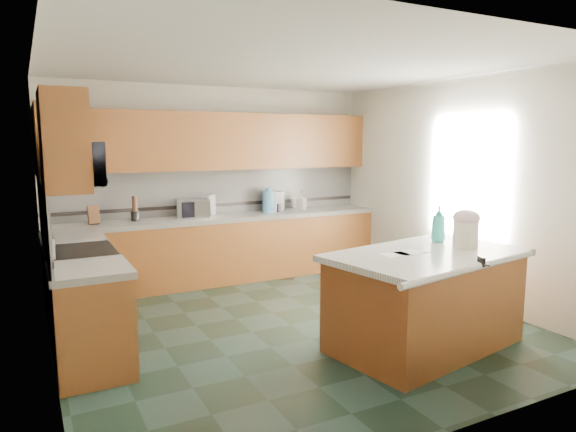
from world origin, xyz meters
TOP-DOWN VIEW (x-y plane):
  - floor at (0.00, 0.00)m, footprint 4.60×4.60m
  - ceiling at (0.00, 0.00)m, footprint 4.60×4.60m
  - wall_back at (0.00, 2.32)m, footprint 4.60×0.04m
  - wall_front at (0.00, -2.32)m, footprint 4.60×0.04m
  - wall_left at (-2.32, 0.00)m, footprint 0.04×4.60m
  - wall_right at (2.32, 0.00)m, footprint 0.04×4.60m
  - back_base_cab at (0.00, 2.00)m, footprint 4.60×0.60m
  - back_countertop at (0.00, 2.00)m, footprint 4.60×0.64m
  - back_upper_cab at (0.00, 2.13)m, footprint 4.60×0.33m
  - back_backsplash at (0.00, 2.29)m, footprint 4.60×0.02m
  - back_accent_band at (0.00, 2.28)m, footprint 4.60×0.01m
  - left_base_cab_rear at (-2.00, 1.29)m, footprint 0.60×0.82m
  - left_counter_rear at (-2.00, 1.29)m, footprint 0.64×0.82m
  - left_base_cab_front at (-2.00, -0.24)m, footprint 0.60×0.72m
  - left_counter_front at (-2.00, -0.24)m, footprint 0.64×0.72m
  - left_backsplash at (-2.29, 0.55)m, footprint 0.02×2.30m
  - left_accent_band at (-2.28, 0.55)m, footprint 0.01×2.30m
  - left_upper_cab_rear at (-2.13, 1.42)m, footprint 0.33×1.09m
  - left_upper_cab_front at (-2.13, -0.24)m, footprint 0.33×0.72m
  - range_body at (-2.00, 0.50)m, footprint 0.60×0.76m
  - range_oven_door at (-1.71, 0.50)m, footprint 0.02×0.68m
  - range_cooktop at (-2.00, 0.50)m, footprint 0.62×0.78m
  - range_handle at (-1.68, 0.50)m, footprint 0.02×0.66m
  - range_backguard at (-2.26, 0.50)m, footprint 0.06×0.76m
  - microwave at (-2.00, 0.50)m, footprint 0.50×0.73m
  - island_base at (0.87, -1.09)m, footprint 1.91×1.30m
  - island_top at (0.87, -1.09)m, footprint 2.03×1.42m
  - island_bullnose at (0.87, -1.64)m, footprint 1.84×0.39m
  - treat_jar at (1.34, -1.09)m, footprint 0.26×0.26m
  - treat_jar_lid at (1.34, -1.09)m, footprint 0.26×0.26m
  - treat_jar_knob at (1.34, -1.09)m, footprint 0.09×0.03m
  - treat_jar_knob_end_l at (1.30, -1.09)m, footprint 0.05×0.05m
  - treat_jar_knob_end_r at (1.39, -1.09)m, footprint 0.05×0.05m
  - soap_bottle_island at (1.30, -0.77)m, footprint 0.15×0.15m
  - paper_sheet_a at (0.71, -1.05)m, footprint 0.33×0.28m
  - paper_sheet_b at (0.53, -1.05)m, footprint 0.25×0.20m
  - clamp_body at (0.98, -1.62)m, footprint 0.05×0.09m
  - clamp_handle at (0.98, -1.68)m, footprint 0.01×0.06m
  - knife_block at (-1.69, 2.05)m, footprint 0.14×0.18m
  - utensil_crock at (-1.18, 2.08)m, footprint 0.10×0.10m
  - utensil_bundle at (-1.18, 2.08)m, footprint 0.06×0.06m
  - toaster_oven at (-0.42, 2.05)m, footprint 0.48×0.38m
  - toaster_oven_door at (-0.42, 1.91)m, footprint 0.39×0.01m
  - paper_towel at (-0.15, 2.10)m, footprint 0.13×0.13m
  - paper_towel_base at (-0.15, 2.10)m, footprint 0.20×0.20m
  - water_jug at (0.72, 2.06)m, footprint 0.19×0.19m
  - water_jug_neck at (0.72, 2.06)m, footprint 0.09×0.09m
  - coffee_maker at (0.85, 2.08)m, footprint 0.18×0.19m
  - coffee_carafe at (0.85, 2.04)m, footprint 0.12×0.12m
  - soap_bottle_back at (1.26, 2.05)m, footprint 0.16×0.16m
  - soap_back_cap at (1.26, 2.05)m, footprint 0.02×0.02m
  - window_light_proxy at (2.29, -0.20)m, footprint 0.02×1.40m

SIDE VIEW (x-z plane):
  - floor at x=0.00m, z-range 0.00..0.00m
  - range_oven_door at x=-1.71m, z-range 0.12..0.68m
  - back_base_cab at x=0.00m, z-range 0.00..0.86m
  - left_base_cab_rear at x=-2.00m, z-range 0.00..0.86m
  - left_base_cab_front at x=-2.00m, z-range 0.00..0.86m
  - island_base at x=0.87m, z-range 0.00..0.86m
  - range_body at x=-2.00m, z-range 0.00..0.88m
  - range_handle at x=-1.68m, z-range 0.77..0.79m
  - back_countertop at x=0.00m, z-range 0.86..0.92m
  - left_counter_rear at x=-2.00m, z-range 0.86..0.92m
  - left_counter_front at x=-2.00m, z-range 0.86..0.92m
  - island_top at x=0.87m, z-range 0.86..0.92m
  - island_bullnose at x=0.87m, z-range 0.86..0.92m
  - range_cooktop at x=-2.00m, z-range 0.88..0.92m
  - clamp_handle at x=0.98m, z-range 0.90..0.92m
  - paper_sheet_a at x=0.71m, z-range 0.92..0.92m
  - paper_sheet_b at x=0.53m, z-range 0.92..0.92m
  - paper_towel_base at x=-0.15m, z-range 0.92..0.93m
  - clamp_body at x=0.98m, z-range 0.89..0.97m
  - coffee_carafe at x=0.85m, z-range 0.92..1.04m
  - utensil_crock at x=-1.18m, z-range 0.92..1.05m
  - range_backguard at x=-2.26m, z-range 0.93..1.11m
  - knife_block at x=-1.69m, z-range 0.91..1.16m
  - back_accent_band at x=0.00m, z-range 1.02..1.06m
  - left_accent_band at x=-2.28m, z-range 1.02..1.06m
  - toaster_oven at x=-0.42m, z-range 0.92..1.17m
  - toaster_oven_door at x=-0.42m, z-range 0.94..1.15m
  - treat_jar at x=1.34m, z-range 0.92..1.17m
  - soap_bottle_back at x=1.26m, z-range 0.92..1.18m
  - coffee_maker at x=0.85m, z-range 0.92..1.22m
  - paper_towel at x=-0.15m, z-range 0.92..1.22m
  - water_jug at x=0.72m, z-range 0.92..1.23m
  - soap_bottle_island at x=1.30m, z-range 0.92..1.30m
  - utensil_bundle at x=-1.18m, z-range 1.05..1.24m
  - soap_back_cap at x=1.26m, z-range 1.18..1.21m
  - treat_jar_lid at x=1.34m, z-range 1.13..1.29m
  - back_backsplash at x=0.00m, z-range 0.92..1.55m
  - left_backsplash at x=-2.29m, z-range 0.92..1.55m
  - water_jug_neck at x=0.72m, z-range 1.23..1.28m
  - treat_jar_knob at x=1.34m, z-range 1.25..1.28m
  - treat_jar_knob_end_l at x=1.30m, z-range 1.24..1.29m
  - treat_jar_knob_end_r at x=1.39m, z-range 1.24..1.29m
  - wall_back at x=0.00m, z-range 0.00..2.70m
  - wall_front at x=0.00m, z-range 0.00..2.70m
  - wall_left at x=-2.32m, z-range 0.00..2.70m
  - wall_right at x=2.32m, z-range 0.00..2.70m
  - window_light_proxy at x=2.29m, z-range 0.95..2.05m
  - microwave at x=-2.00m, z-range 1.53..1.94m
  - back_upper_cab at x=0.00m, z-range 1.55..2.33m
  - left_upper_cab_rear at x=-2.13m, z-range 1.55..2.33m
  - left_upper_cab_front at x=-2.13m, z-range 1.55..2.33m
  - ceiling at x=0.00m, z-range 2.70..2.70m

